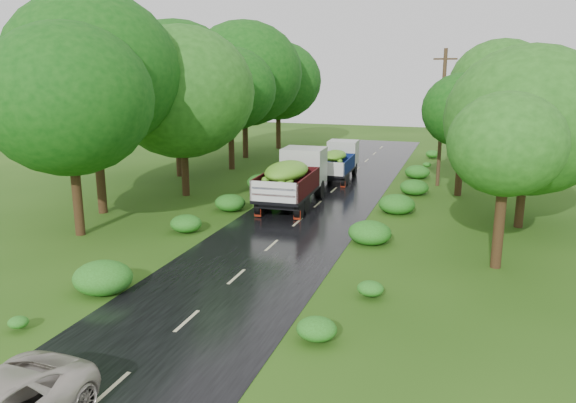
% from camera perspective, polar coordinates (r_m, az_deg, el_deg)
% --- Properties ---
extents(ground, '(120.00, 120.00, 0.00)m').
position_cam_1_polar(ground, '(18.41, -10.24, -11.89)').
color(ground, '#1E430E').
rests_on(ground, ground).
extents(road, '(6.50, 80.00, 0.02)m').
position_cam_1_polar(road, '(22.57, -4.26, -6.75)').
color(road, black).
rests_on(road, ground).
extents(road_lines, '(0.12, 69.60, 0.00)m').
position_cam_1_polar(road_lines, '(23.43, -3.33, -5.91)').
color(road_lines, '#BFB78C').
rests_on(road_lines, road).
extents(truck_near, '(2.72, 7.21, 3.00)m').
position_cam_1_polar(truck_near, '(32.12, 0.65, 2.62)').
color(truck_near, black).
rests_on(truck_near, ground).
extents(truck_far, '(2.27, 6.04, 2.52)m').
position_cam_1_polar(truck_far, '(39.53, 5.11, 4.28)').
color(truck_far, black).
rests_on(truck_far, ground).
extents(utility_pole, '(1.51, 0.61, 8.90)m').
position_cam_1_polar(utility_pole, '(38.21, 15.34, 8.30)').
color(utility_pole, '#382616').
rests_on(utility_pole, ground).
extents(trees_left, '(7.57, 33.72, 9.46)m').
position_cam_1_polar(trees_left, '(39.86, -9.16, 11.83)').
color(trees_left, black).
rests_on(trees_left, ground).
extents(trees_right, '(6.65, 30.19, 8.11)m').
position_cam_1_polar(trees_right, '(36.31, 20.68, 9.08)').
color(trees_right, black).
rests_on(trees_right, ground).
extents(shrubs, '(11.90, 44.00, 0.70)m').
position_cam_1_polar(shrubs, '(30.60, 2.07, -0.53)').
color(shrubs, '#266217').
rests_on(shrubs, ground).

